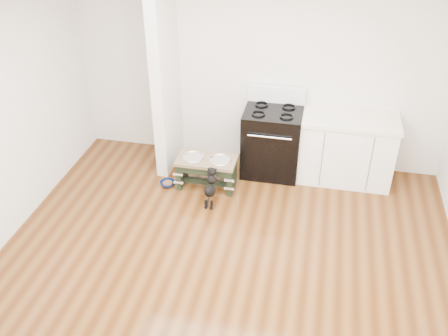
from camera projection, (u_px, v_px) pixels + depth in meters
ground at (220, 277)px, 5.23m from camera, size 5.00×5.00×0.00m
room_shell at (219, 144)px, 4.35m from camera, size 5.00×5.00×5.00m
partition_wall at (165, 73)px, 6.43m from camera, size 0.15×0.80×2.70m
oven_range at (272, 140)px, 6.70m from camera, size 0.76×0.69×1.14m
cabinet_run at (346, 149)px, 6.56m from camera, size 1.24×0.64×0.91m
dog_feeder at (207, 167)px, 6.48m from camera, size 0.77×0.41×0.44m
puppy at (211, 186)px, 6.19m from camera, size 0.13×0.40×0.47m
floor_bowl at (168, 184)px, 6.63m from camera, size 0.26×0.26×0.06m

